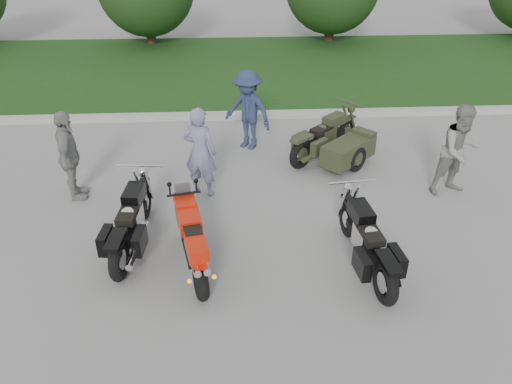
{
  "coord_description": "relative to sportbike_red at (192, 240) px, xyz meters",
  "views": [
    {
      "loc": [
        0.01,
        -6.47,
        5.16
      ],
      "look_at": [
        0.4,
        0.79,
        0.8
      ],
      "focal_mm": 35.0,
      "sensor_mm": 36.0,
      "label": 1
    }
  ],
  "objects": [
    {
      "name": "grass_strip",
      "position": [
        0.63,
        10.37,
        -0.49
      ],
      "size": [
        60.0,
        8.0,
        0.14
      ],
      "primitive_type": "cube",
      "color": "#23501B",
      "rests_on": "ground"
    },
    {
      "name": "curb",
      "position": [
        0.63,
        6.22,
        -0.49
      ],
      "size": [
        60.0,
        0.3,
        0.15
      ],
      "primitive_type": "cube",
      "color": "#B1AEA6",
      "rests_on": "ground"
    },
    {
      "name": "sportbike_red",
      "position": [
        0.0,
        0.0,
        0.0
      ],
      "size": [
        0.64,
        2.0,
        0.96
      ],
      "rotation": [
        0.0,
        0.0,
        0.21
      ],
      "color": "black",
      "rests_on": "ground"
    },
    {
      "name": "cruiser_sidecar",
      "position": [
        2.96,
        3.51,
        -0.14
      ],
      "size": [
        2.0,
        2.07,
        0.9
      ],
      "rotation": [
        0.0,
        0.0,
        -0.83
      ],
      "color": "black",
      "rests_on": "ground"
    },
    {
      "name": "cruiser_right",
      "position": [
        2.73,
        -0.13,
        -0.1
      ],
      "size": [
        0.55,
        2.37,
        0.91
      ],
      "rotation": [
        0.0,
        0.0,
        0.11
      ],
      "color": "black",
      "rests_on": "ground"
    },
    {
      "name": "person_grey",
      "position": [
        5.03,
        2.15,
        0.36
      ],
      "size": [
        1.04,
        0.89,
        1.84
      ],
      "primitive_type": "imported",
      "rotation": [
        0.0,
        0.0,
        0.25
      ],
      "color": "gray",
      "rests_on": "ground"
    },
    {
      "name": "ground",
      "position": [
        0.63,
        0.22,
        -0.56
      ],
      "size": [
        80.0,
        80.0,
        0.0
      ],
      "primitive_type": "plane",
      "color": "gray",
      "rests_on": "ground"
    },
    {
      "name": "cruiser_left",
      "position": [
        -1.05,
        0.61,
        -0.09
      ],
      "size": [
        0.47,
        2.39,
        0.92
      ],
      "rotation": [
        0.0,
        0.0,
        -0.09
      ],
      "color": "black",
      "rests_on": "ground"
    },
    {
      "name": "person_stripe",
      "position": [
        0.04,
        2.36,
        0.35
      ],
      "size": [
        0.77,
        0.64,
        1.82
      ],
      "primitive_type": "imported",
      "rotation": [
        0.0,
        0.0,
        2.77
      ],
      "color": "#7E79A4",
      "rests_on": "ground"
    },
    {
      "name": "person_denim",
      "position": [
        1.04,
        4.43,
        0.36
      ],
      "size": [
        1.37,
        1.27,
        1.85
      ],
      "primitive_type": "imported",
      "rotation": [
        0.0,
        0.0,
        -0.64
      ],
      "color": "navy",
      "rests_on": "ground"
    },
    {
      "name": "person_back",
      "position": [
        -2.42,
        2.34,
        0.34
      ],
      "size": [
        0.58,
        1.1,
        1.8
      ],
      "primitive_type": "imported",
      "rotation": [
        0.0,
        0.0,
        1.71
      ],
      "color": "gray",
      "rests_on": "ground"
    }
  ]
}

